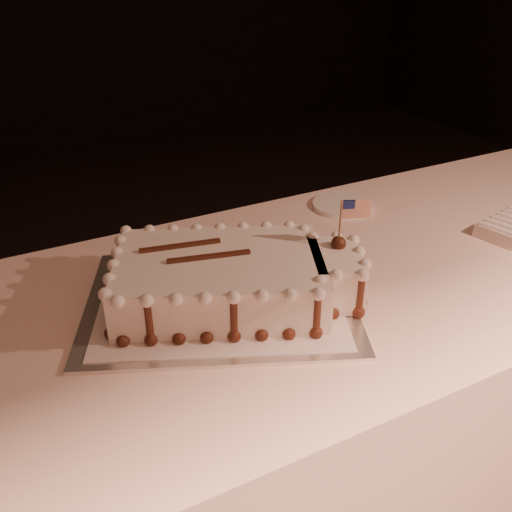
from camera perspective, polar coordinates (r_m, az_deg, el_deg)
name	(u,v)px	position (r m, az deg, el deg)	size (l,w,h in m)	color
banquet_table	(298,411)	(1.45, 4.21, -15.16)	(2.40, 0.80, 0.75)	#FFD4C5
cake_board	(221,301)	(1.14, -3.56, -4.55)	(0.53, 0.40, 0.01)	silver
doily	(221,299)	(1.14, -3.57, -4.34)	(0.47, 0.36, 0.00)	white
sheet_cake	(234,278)	(1.12, -2.20, -2.22)	(0.53, 0.41, 0.20)	white
side_plate	(342,205)	(1.56, 8.60, 5.05)	(0.16, 0.16, 0.01)	white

